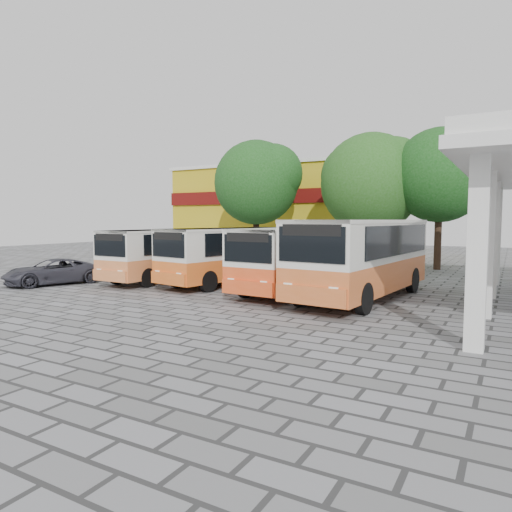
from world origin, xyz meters
The scene contains 10 objects.
ground centered at (0.00, 0.00, 0.00)m, with size 90.00×90.00×0.00m, color #5E5E5E.
shophouse_block centered at (-11.00, 25.99, 4.16)m, with size 20.40×10.40×8.30m.
bus_far_left centered at (-7.31, 3.84, 1.55)m, with size 2.42×7.45×2.67m.
bus_centre_left centered at (-3.59, 4.33, 1.60)m, with size 3.68×8.02×2.77m.
bus_centre_right centered at (0.34, 3.75, 1.64)m, with size 2.90×7.98×2.83m.
bus_far_right centered at (3.37, 3.30, 1.84)m, with size 3.47×9.03×3.18m.
tree_left centered at (-8.51, 15.93, 6.20)m, with size 6.70×6.38×9.19m.
tree_middle centered at (0.13, 16.42, 5.87)m, with size 7.11×6.77×9.03m.
tree_right centered at (4.48, 16.51, 6.19)m, with size 6.26×5.97×8.98m.
parked_car centered at (-11.16, -0.05, 0.62)m, with size 2.07×4.49×1.25m, color #30303A.
Camera 1 is at (8.58, -14.56, 3.18)m, focal length 32.00 mm.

